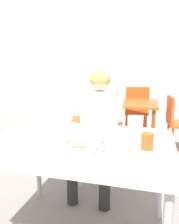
{
  "coord_description": "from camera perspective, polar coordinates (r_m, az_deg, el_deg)",
  "views": [
    {
      "loc": [
        0.49,
        -1.37,
        1.27
      ],
      "look_at": [
        0.03,
        0.28,
        0.9
      ],
      "focal_mm": 36.91,
      "sensor_mm": 36.0,
      "label": 1
    }
  ],
  "objects": [
    {
      "name": "table_background_red",
      "position": [
        3.4,
        9.89,
        0.91
      ],
      "size": [
        0.8,
        0.77,
        0.72
      ],
      "color": "#E04C19",
      "rests_on": "ground"
    },
    {
      "name": "back_wall",
      "position": [
        5.1,
        10.26,
        16.73
      ],
      "size": [
        12.0,
        0.12,
        3.4
      ],
      "primitive_type": "cube",
      "color": "white",
      "rests_on": "ground"
    },
    {
      "name": "thali_tray",
      "position": [
        1.45,
        -0.88,
        -8.21
      ],
      "size": [
        0.28,
        0.28,
        0.03
      ],
      "color": "#B7BABF",
      "rests_on": "table_foreground"
    },
    {
      "name": "chair_red_far",
      "position": [
        4.07,
        11.58,
        0.95
      ],
      "size": [
        0.46,
        0.46,
        0.88
      ],
      "color": "#DA4E1A",
      "rests_on": "ground"
    },
    {
      "name": "chair_red_left",
      "position": [
        3.53,
        0.18,
        -1.0
      ],
      "size": [
        0.5,
        0.51,
        0.81
      ],
      "color": "#E64D18",
      "rests_on": "ground"
    },
    {
      "name": "chair_foreground",
      "position": [
        2.5,
        3.21,
        -5.71
      ],
      "size": [
        0.42,
        0.44,
        0.87
      ],
      "color": "silver",
      "rests_on": "ground"
    },
    {
      "name": "table_foreground",
      "position": [
        1.58,
        -2.12,
        -9.68
      ],
      "size": [
        1.21,
        0.92,
        0.75
      ],
      "color": "white",
      "rests_on": "ground"
    },
    {
      "name": "drinking_cup",
      "position": [
        1.44,
        14.12,
        -6.94
      ],
      "size": [
        0.07,
        0.07,
        0.1
      ],
      "color": "#D84C19",
      "rests_on": "table_foreground"
    },
    {
      "name": "chair_red_right",
      "position": [
        3.43,
        21.13,
        -1.98
      ],
      "size": [
        0.47,
        0.44,
        0.82
      ],
      "color": "#E0501A",
      "rests_on": "ground"
    },
    {
      "name": "diner_foreground",
      "position": [
        2.23,
        1.94,
        -2.2
      ],
      "size": [
        0.5,
        0.56,
        1.2
      ],
      "color": "#2A2A2A",
      "rests_on": "ground"
    }
  ]
}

